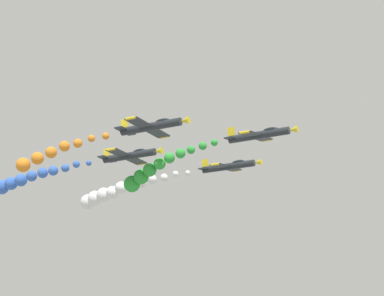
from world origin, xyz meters
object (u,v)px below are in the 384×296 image
at_px(airplane_lead, 260,135).
at_px(airplane_left_outer, 130,155).
at_px(airplane_right_inner, 152,126).
at_px(airplane_left_inner, 229,166).

xyz_separation_m(airplane_lead, airplane_left_outer, (0.17, -21.12, -0.06)).
relative_size(airplane_lead, airplane_right_inner, 1.00).
distance_m(airplane_lead, airplane_left_outer, 21.12).
bearing_deg(airplane_left_outer, airplane_left_inner, 138.63).
relative_size(airplane_left_inner, airplane_right_inner, 1.00).
height_order(airplane_left_inner, airplane_left_outer, airplane_left_inner).
relative_size(airplane_lead, airplane_left_inner, 1.00).
height_order(airplane_lead, airplane_left_outer, airplane_lead).
distance_m(airplane_right_inner, airplane_left_outer, 14.49).
height_order(airplane_lead, airplane_left_inner, airplane_left_inner).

